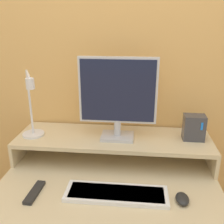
{
  "coord_description": "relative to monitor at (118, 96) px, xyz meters",
  "views": [
    {
      "loc": [
        0.13,
        -0.75,
        1.49
      ],
      "look_at": [
        0.01,
        0.4,
        1.07
      ],
      "focal_mm": 42.0,
      "sensor_mm": 36.0,
      "label": 1
    }
  ],
  "objects": [
    {
      "name": "router_dock",
      "position": [
        0.41,
        0.02,
        -0.17
      ],
      "size": [
        0.11,
        0.08,
        0.14
      ],
      "color": "#3D3D42",
      "rests_on": "monitor_shelf"
    },
    {
      "name": "desk_lamp",
      "position": [
        -0.45,
        -0.06,
        -0.1
      ],
      "size": [
        0.17,
        0.25,
        0.37
      ],
      "color": "silver",
      "rests_on": "monitor_shelf"
    },
    {
      "name": "monitor",
      "position": [
        0.0,
        0.0,
        0.0
      ],
      "size": [
        0.41,
        0.13,
        0.44
      ],
      "color": "#BCBCC1",
      "rests_on": "monitor_shelf"
    },
    {
      "name": "desk",
      "position": [
        -0.02,
        -0.19,
        -0.6
      ],
      "size": [
        1.07,
        0.73,
        0.73
      ],
      "color": "beige",
      "rests_on": "ground_plane"
    },
    {
      "name": "remote_control",
      "position": [
        -0.35,
        -0.34,
        -0.37
      ],
      "size": [
        0.05,
        0.16,
        0.02
      ],
      "color": "black",
      "rests_on": "desk"
    },
    {
      "name": "keyboard",
      "position": [
        0.02,
        -0.32,
        -0.37
      ],
      "size": [
        0.46,
        0.15,
        0.02
      ],
      "color": "white",
      "rests_on": "desk"
    },
    {
      "name": "mouse",
      "position": [
        0.31,
        -0.33,
        -0.36
      ],
      "size": [
        0.06,
        0.09,
        0.03
      ],
      "color": "black",
      "rests_on": "desk"
    },
    {
      "name": "wall_back",
      "position": [
        -0.02,
        0.21,
        0.14
      ],
      "size": [
        6.0,
        0.05,
        2.5
      ],
      "color": "#E5AD60",
      "rests_on": "ground_plane"
    },
    {
      "name": "monitor_shelf",
      "position": [
        -0.02,
        0.01,
        -0.26
      ],
      "size": [
        1.07,
        0.33,
        0.14
      ],
      "color": "beige",
      "rests_on": "desk"
    }
  ]
}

